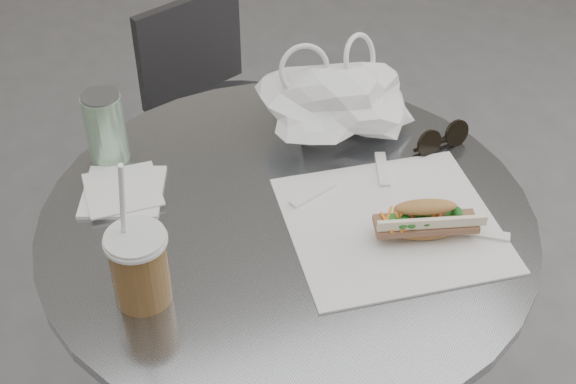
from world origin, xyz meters
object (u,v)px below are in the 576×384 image
object	(u,v)px
iced_coffee	(139,266)
drink_can	(105,127)
cafe_table	(287,332)
sunglasses	(442,139)
banh_mi	(425,220)
chair_far	(229,157)

from	to	relation	value
iced_coffee	drink_can	world-z (taller)	iced_coffee
drink_can	iced_coffee	bearing A→B (deg)	-93.16
cafe_table	drink_can	bearing A→B (deg)	132.92
cafe_table	sunglasses	distance (m)	0.43
sunglasses	drink_can	size ratio (longest dim) A/B	0.86
cafe_table	banh_mi	xyz separation A→B (m)	(0.17, -0.12, 0.31)
chair_far	sunglasses	size ratio (longest dim) A/B	6.57
banh_mi	cafe_table	bearing A→B (deg)	162.02
iced_coffee	banh_mi	bearing A→B (deg)	-4.07
sunglasses	banh_mi	bearing A→B (deg)	-134.98
chair_far	sunglasses	world-z (taller)	sunglasses
iced_coffee	sunglasses	distance (m)	0.57
chair_far	sunglasses	distance (m)	0.80
drink_can	chair_far	bearing A→B (deg)	54.48
cafe_table	iced_coffee	distance (m)	0.42
sunglasses	drink_can	xyz separation A→B (m)	(-0.53, 0.17, 0.04)
chair_far	drink_can	size ratio (longest dim) A/B	5.64
banh_mi	drink_can	distance (m)	0.53
banh_mi	drink_can	xyz separation A→B (m)	(-0.40, 0.36, 0.03)
chair_far	drink_can	distance (m)	0.75
cafe_table	iced_coffee	size ratio (longest dim) A/B	3.11
chair_far	banh_mi	xyz separation A→B (m)	(0.06, -0.82, 0.46)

